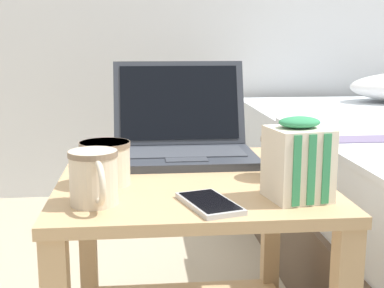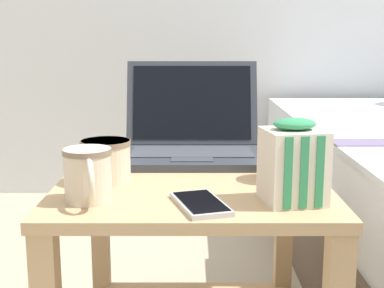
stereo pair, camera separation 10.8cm
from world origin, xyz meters
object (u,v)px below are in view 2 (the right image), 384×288
at_px(mug_front_left, 106,159).
at_px(cell_phone, 200,204).
at_px(laptop, 190,138).
at_px(mug_front_right, 286,157).
at_px(mug_mid_center, 88,173).
at_px(snack_bag, 293,163).

distance_m(mug_front_left, cell_phone, 0.25).
height_order(laptop, mug_front_right, laptop).
height_order(mug_front_left, cell_phone, mug_front_left).
bearing_deg(mug_mid_center, mug_front_right, 21.79).
relative_size(mug_front_left, cell_phone, 0.88).
height_order(laptop, mug_front_left, laptop).
height_order(laptop, mug_mid_center, laptop).
xyz_separation_m(mug_front_right, snack_bag, (-0.01, -0.15, 0.02)).
bearing_deg(mug_front_left, cell_phone, -40.53).
xyz_separation_m(mug_front_left, cell_phone, (0.19, -0.16, -0.04)).
xyz_separation_m(laptop, mug_mid_center, (-0.18, -0.37, 0.01)).
relative_size(mug_mid_center, cell_phone, 0.80).
xyz_separation_m(mug_front_left, snack_bag, (0.36, -0.14, 0.02)).
relative_size(mug_front_left, snack_bag, 0.92).
distance_m(laptop, mug_front_left, 0.29).
bearing_deg(cell_phone, mug_mid_center, 172.11).
distance_m(mug_mid_center, snack_bag, 0.37).
xyz_separation_m(laptop, cell_phone, (0.02, -0.40, -0.04)).
bearing_deg(snack_bag, cell_phone, -170.55).
distance_m(mug_front_left, mug_front_right, 0.37).
bearing_deg(mug_front_left, snack_bag, -20.78).
bearing_deg(mug_front_right, mug_mid_center, -158.21).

